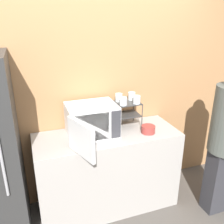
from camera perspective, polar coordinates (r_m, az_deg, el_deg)
ground_plane at (r=2.95m, az=1.01°, el=-23.66°), size 12.00×12.00×0.00m
wall_back at (r=2.79m, az=-3.34°, el=4.93°), size 8.00×0.06×2.60m
counter at (r=2.87m, az=-1.03°, el=-13.28°), size 1.53×0.58×0.91m
microwave at (r=2.55m, az=-4.76°, el=-2.04°), size 0.53×0.76×0.33m
dish_rack at (r=2.74m, az=3.59°, el=0.69°), size 0.26×0.23×0.29m
glass_front_left at (r=2.62m, az=2.59°, el=2.49°), size 0.08×0.08×0.09m
glass_back_right at (r=2.79m, az=4.53°, el=3.65°), size 0.08×0.08×0.09m
glass_front_right at (r=2.68m, az=5.67°, el=2.85°), size 0.08×0.08×0.09m
glass_back_left at (r=2.73m, az=1.58°, el=3.35°), size 0.08×0.08×0.09m
bowl at (r=2.68m, az=8.26°, el=-3.96°), size 0.15×0.15×0.08m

